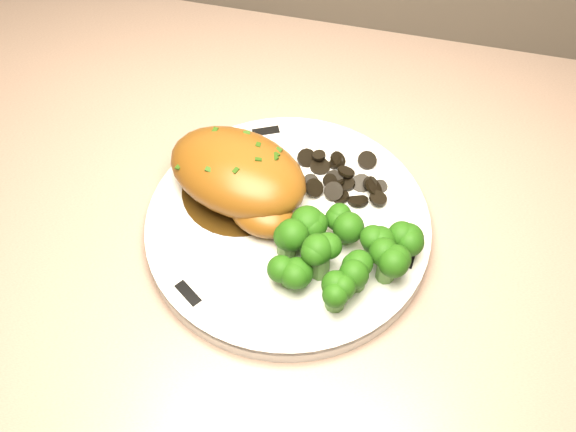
# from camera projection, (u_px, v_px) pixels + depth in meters

# --- Properties ---
(plate) EXTENTS (0.30, 0.30, 0.02)m
(plate) POSITION_uv_depth(u_px,v_px,m) (288.00, 228.00, 0.68)
(plate) COLOR silver
(plate) RESTS_ON counter
(rim_accent_0) EXTENTS (0.01, 0.03, 0.00)m
(rim_accent_0) POSITION_uv_depth(u_px,v_px,m) (410.00, 255.00, 0.65)
(rim_accent_0) COLOR black
(rim_accent_0) RESTS_ON plate
(rim_accent_1) EXTENTS (0.03, 0.02, 0.00)m
(rim_accent_1) POSITION_uv_depth(u_px,v_px,m) (266.00, 131.00, 0.73)
(rim_accent_1) COLOR black
(rim_accent_1) RESTS_ON plate
(rim_accent_2) EXTENTS (0.03, 0.02, 0.00)m
(rim_accent_2) POSITION_uv_depth(u_px,v_px,m) (188.00, 294.00, 0.62)
(rim_accent_2) COLOR black
(rim_accent_2) RESTS_ON plate
(gravy_pool) EXTENTS (0.11, 0.11, 0.00)m
(gravy_pool) POSITION_uv_depth(u_px,v_px,m) (239.00, 190.00, 0.69)
(gravy_pool) COLOR #311F09
(gravy_pool) RESTS_ON plate
(chicken_breast) EXTENTS (0.16, 0.13, 0.05)m
(chicken_breast) POSITION_uv_depth(u_px,v_px,m) (240.00, 177.00, 0.67)
(chicken_breast) COLOR brown
(chicken_breast) RESTS_ON plate
(mushroom_pile) EXTENTS (0.08, 0.06, 0.02)m
(mushroom_pile) POSITION_uv_depth(u_px,v_px,m) (341.00, 180.00, 0.69)
(mushroom_pile) COLOR black
(mushroom_pile) RESTS_ON plate
(broccoli_florets) EXTENTS (0.13, 0.10, 0.04)m
(broccoli_florets) POSITION_uv_depth(u_px,v_px,m) (341.00, 252.00, 0.62)
(broccoli_florets) COLOR #518136
(broccoli_florets) RESTS_ON plate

